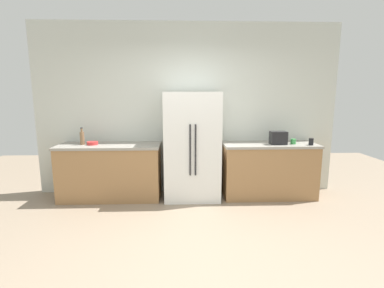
# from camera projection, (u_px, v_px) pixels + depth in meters

# --- Properties ---
(ground_plane) EXTENTS (10.07, 10.07, 0.00)m
(ground_plane) POSITION_uv_depth(u_px,v_px,m) (191.00, 252.00, 3.04)
(ground_plane) COLOR gray
(kitchen_back_panel) EXTENTS (5.03, 0.10, 2.82)m
(kitchen_back_panel) POSITION_uv_depth(u_px,v_px,m) (187.00, 110.00, 4.78)
(kitchen_back_panel) COLOR silver
(kitchen_back_panel) RESTS_ON ground_plane
(counter_left) EXTENTS (1.61, 0.61, 0.89)m
(counter_left) POSITION_uv_depth(u_px,v_px,m) (111.00, 171.00, 4.56)
(counter_left) COLOR #9E7247
(counter_left) RESTS_ON ground_plane
(counter_right) EXTENTS (1.50, 0.61, 0.89)m
(counter_right) POSITION_uv_depth(u_px,v_px,m) (268.00, 170.00, 4.66)
(counter_right) COLOR #9E7247
(counter_right) RESTS_ON ground_plane
(refrigerator) EXTENTS (0.88, 0.64, 1.71)m
(refrigerator) POSITION_uv_depth(u_px,v_px,m) (192.00, 146.00, 4.51)
(refrigerator) COLOR white
(refrigerator) RESTS_ON ground_plane
(toaster) EXTENTS (0.25, 0.17, 0.21)m
(toaster) POSITION_uv_depth(u_px,v_px,m) (278.00, 138.00, 4.50)
(toaster) COLOR black
(toaster) RESTS_ON counter_right
(bottle_a) EXTENTS (0.07, 0.07, 0.27)m
(bottle_a) POSITION_uv_depth(u_px,v_px,m) (82.00, 138.00, 4.46)
(bottle_a) COLOR brown
(bottle_a) RESTS_ON counter_left
(cup_a) EXTENTS (0.07, 0.07, 0.11)m
(cup_a) POSITION_uv_depth(u_px,v_px,m) (311.00, 142.00, 4.43)
(cup_a) COLOR black
(cup_a) RESTS_ON counter_right
(cup_b) EXTENTS (0.08, 0.08, 0.08)m
(cup_b) POSITION_uv_depth(u_px,v_px,m) (293.00, 141.00, 4.53)
(cup_b) COLOR green
(cup_b) RESTS_ON counter_right
(bowl_a) EXTENTS (0.17, 0.17, 0.05)m
(bowl_a) POSITION_uv_depth(u_px,v_px,m) (92.00, 143.00, 4.47)
(bowl_a) COLOR red
(bowl_a) RESTS_ON counter_left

